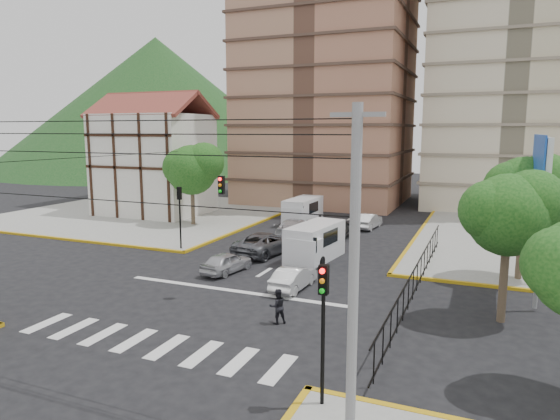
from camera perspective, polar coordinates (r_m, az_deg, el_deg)
The scene contains 24 objects.
ground at distance 26.01m, azimuth -6.46°, elevation -9.94°, with size 160.00×160.00×0.00m, color black.
sidewalk_nw at distance 53.06m, azimuth -14.84°, elevation -0.29°, with size 26.00×26.00×0.15m, color gray.
crosswalk_stripes at distance 21.34m, azimuth -14.59°, elevation -14.55°, with size 12.00×2.40×0.01m, color silver.
stop_line at distance 27.00m, azimuth -5.21°, elevation -9.18°, with size 13.00×0.40×0.01m, color silver.
tudor_building at distance 51.89m, azimuth -14.19°, elevation 5.29°, with size 10.80×8.05×12.23m.
distant_hill at distance 113.53m, azimuth -13.80°, elevation 11.65°, with size 70.00×70.00×28.00m, color #17451A.
park_fence at distance 27.43m, azimuth 15.33°, elevation -9.20°, with size 0.10×22.50×1.66m, color black, non-canonical shape.
billboard at distance 27.61m, azimuth 27.57°, elevation 2.95°, with size 0.36×6.20×8.10m.
tree_park_a at distance 23.69m, azimuth 24.86°, elevation -0.12°, with size 4.41×3.60×6.83m.
tree_park_c at distance 30.64m, azimuth 26.36°, elevation 2.30°, with size 4.65×3.80×7.25m.
tree_tudor at distance 44.57m, azimuth -9.94°, elevation 4.80°, with size 5.39×4.40×7.43m.
traffic_light_se at distance 15.24m, azimuth 4.96°, elevation -11.48°, with size 0.28×0.22×4.40m.
traffic_light_nw at distance 35.74m, azimuth -11.39°, elevation 0.32°, with size 0.28×0.22×4.40m.
traffic_light_hanging at distance 22.98m, azimuth -9.20°, elevation 2.59°, with size 18.00×9.12×0.92m.
utility_pole_se at distance 13.31m, azimuth 8.42°, elevation -7.12°, with size 1.40×0.28×9.00m.
van_right_lane at distance 32.63m, azimuth 3.88°, elevation -3.83°, with size 2.69×5.53×2.40m.
van_left_lane at distance 45.15m, azimuth 2.51°, elevation -0.22°, with size 2.23×5.30×2.36m.
car_silver_front_left at distance 30.22m, azimuth -6.13°, elevation -5.96°, with size 1.49×3.70×1.26m, color #BABABF.
car_white_front_right at distance 27.05m, azimuth 1.55°, elevation -7.76°, with size 1.30×3.74×1.23m, color white.
car_grey_mid_left at distance 34.49m, azimuth -1.68°, elevation -3.80°, with size 2.52×5.47×1.52m, color slate.
car_silver_rear_left at distance 39.78m, azimuth 1.71°, elevation -2.07°, with size 2.11×5.19×1.51m, color silver.
car_darkgrey_mid_right at distance 39.90m, azimuth 6.80°, elevation -2.12°, with size 1.74×4.33×1.48m, color #28292B.
car_white_rear_right at distance 44.06m, azimuth 10.05°, elevation -1.23°, with size 1.40×4.01×1.32m, color white.
pedestrian_crosswalk at distance 22.38m, azimuth -0.29°, elevation -10.94°, with size 0.77×0.60×1.58m, color black.
Camera 1 is at (12.10, -21.40, 8.46)m, focal length 32.00 mm.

